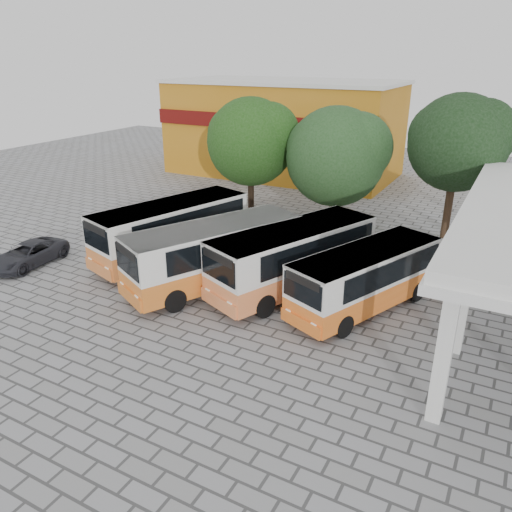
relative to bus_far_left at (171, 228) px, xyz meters
The scene contains 10 objects.
ground 8.38m from the bus_far_left, 29.59° to the right, with size 90.00×90.00×0.00m, color gray.
shophouse_block 22.41m from the bus_far_left, 100.04° to the left, with size 20.40×10.40×8.30m.
bus_far_left is the anchor object (origin of this frame).
bus_centre_left 4.28m from the bus_far_left, 24.68° to the right, with size 6.09×9.25×3.10m.
bus_centre_right 7.36m from the bus_far_left, ahead, with size 5.64×9.20×3.10m.
bus_far_right 10.90m from the bus_far_left, ahead, with size 5.05×8.20×2.76m.
tree_left 9.39m from the bus_far_left, 89.12° to the left, with size 6.01×5.72×7.97m.
tree_middle 11.22m from the bus_far_left, 57.13° to the left, with size 6.38×6.07×7.65m.
tree_right 16.19m from the bus_far_left, 35.23° to the left, with size 5.53×5.27×8.64m.
parked_car 7.69m from the bus_far_left, 145.62° to the right, with size 2.00×4.34×1.21m, color #27282E.
Camera 1 is at (8.94, -16.03, 10.52)m, focal length 35.00 mm.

